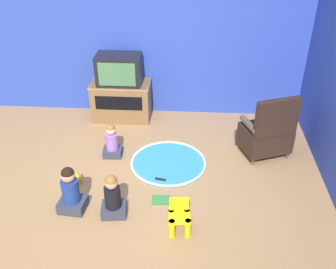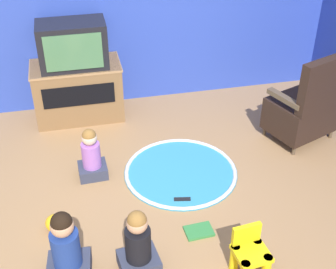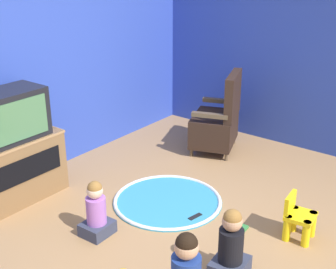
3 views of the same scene
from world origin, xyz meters
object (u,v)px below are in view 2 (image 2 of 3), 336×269
Objects in this scene: yellow_kid_chair at (250,256)px; child_watching_left at (91,156)px; child_watching_right at (138,246)px; television at (73,45)px; toy_ball at (54,223)px; child_watching_center at (66,250)px; book at (199,231)px; remote_control at (182,200)px; tv_cabinet at (78,90)px; black_armchair at (306,108)px.

yellow_kid_chair is 0.77× the size of child_watching_left.
child_watching_left is 1.24m from child_watching_right.
television is 1.96m from toy_ball.
child_watching_center is 1.11m from book.
child_watching_right is 0.88m from remote_control.
book is 0.41m from remote_control.
yellow_kid_chair is (1.08, -2.55, -0.16)m from tv_cabinet.
tv_cabinet is 1.69× the size of child_watching_right.
child_watching_right is at bearing 0.24° from child_watching_center.
book is at bearing 17.29° from child_watching_center.
television is 1.28m from child_watching_left.
toy_ball reaches higher than remote_control.
yellow_kid_chair is 1.61m from toy_ball.
black_armchair is 1.90× the size of child_watching_left.
television is 2.83m from yellow_kid_chair.
child_watching_center is at bearing -171.73° from book.
toy_ball is at bearing 162.79° from book.
child_watching_center is at bearing 6.92° from black_armchair.
remote_control is at bearing 37.20° from child_watching_center.
child_watching_center is 1.23m from remote_control.
tv_cabinet is 0.98× the size of black_armchair.
child_watching_right is (0.28, -2.34, -0.09)m from tv_cabinet.
child_watching_right reaches higher than remote_control.
television is 2.51m from black_armchair.
television reaches higher than child_watching_left.
television is 4.56× the size of remote_control.
television is at bearing -53.52° from remote_control.
black_armchair reaches higher than remote_control.
yellow_kid_chair is 2.69× the size of toy_ball.
remote_control is at bearing 4.23° from black_armchair.
book is (-1.44, -1.10, -0.37)m from black_armchair.
toy_ball is (-0.37, -0.66, -0.15)m from child_watching_left.
television reaches higher than child_watching_right.
tv_cabinet reaches higher than child_watching_right.
child_watching_center is at bearing -105.44° from child_watching_left.
tv_cabinet is at bearing -43.98° from black_armchair.
tv_cabinet is at bearing -53.89° from remote_control.
yellow_kid_chair is 0.70× the size of child_watching_right.
toy_ball is (-0.33, -1.78, -0.26)m from tv_cabinet.
tv_cabinet is 2.77m from yellow_kid_chair.
child_watching_right reaches higher than toy_ball.
remote_control is (0.79, -1.64, -0.88)m from television.
book is (0.79, -0.95, -0.21)m from child_watching_left.
child_watching_left is at bearing 60.30° from toy_ball.
child_watching_center is 1.08× the size of child_watching_right.
toy_ball is at bearing 16.66° from remote_control.
black_armchair is at bearing 17.19° from toy_ball.
child_watching_center is (-2.50, -1.31, -0.11)m from black_armchair.
black_armchair is at bearing -23.26° from tv_cabinet.
television reaches higher than yellow_kid_chair.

